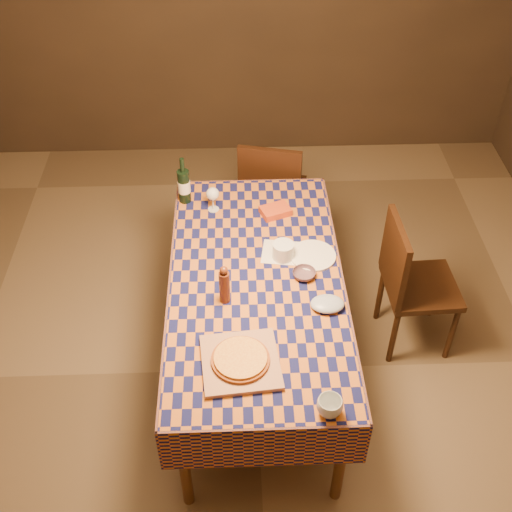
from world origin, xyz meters
name	(u,v)px	position (x,y,z in m)	size (l,w,h in m)	color
room	(256,193)	(0.00, 0.00, 1.35)	(5.00, 5.10, 2.70)	brown
dining_table	(256,290)	(0.00, 0.00, 0.69)	(0.94, 1.84, 0.77)	brown
cutting_board	(241,362)	(-0.10, -0.56, 0.78)	(0.36, 0.36, 0.02)	#A16A4C
pizza	(240,359)	(-0.10, -0.56, 0.81)	(0.29, 0.29, 0.03)	brown
pepper_mill	(224,285)	(-0.17, -0.14, 0.88)	(0.07, 0.07, 0.23)	#522313
bowl	(304,274)	(0.26, 0.02, 0.79)	(0.12, 0.12, 0.04)	#593F4B
wine_glass	(213,195)	(-0.24, 0.62, 0.88)	(0.08, 0.08, 0.16)	silver
wine_bottle	(184,185)	(-0.41, 0.72, 0.88)	(0.09, 0.09, 0.31)	black
deli_tub	(283,251)	(0.15, 0.18, 0.82)	(0.12, 0.12, 0.10)	silver
takeout_container	(275,211)	(0.14, 0.57, 0.79)	(0.17, 0.12, 0.04)	#BF4019
white_plate	(313,256)	(0.32, 0.18, 0.78)	(0.26, 0.26, 0.01)	white
tumbler	(330,407)	(0.29, -0.84, 0.82)	(0.12, 0.12, 0.09)	silver
flour_patch	(286,253)	(0.17, 0.21, 0.77)	(0.26, 0.20, 0.00)	silver
flour_bag	(327,304)	(0.36, -0.21, 0.80)	(0.18, 0.13, 0.05)	#99A9C4
chair_far	(272,190)	(0.15, 1.14, 0.52)	(0.50, 0.51, 0.93)	black
chair_right	(409,279)	(0.92, 0.23, 0.52)	(0.45, 0.44, 0.93)	black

